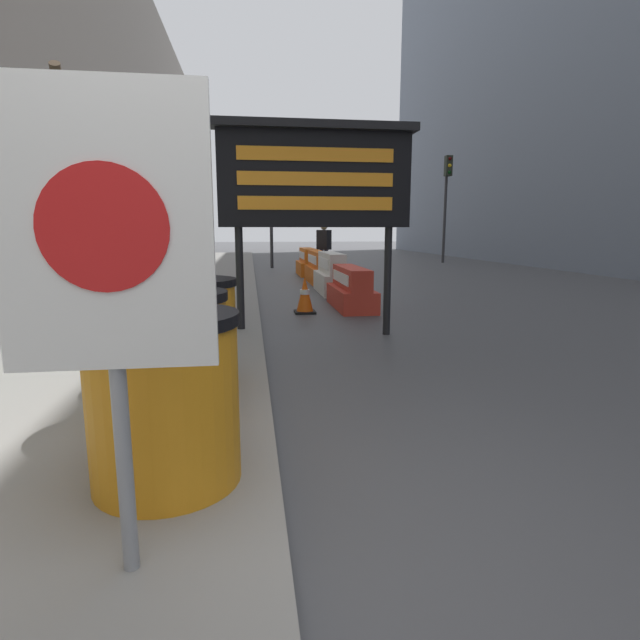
# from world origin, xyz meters

# --- Properties ---
(ground_plane) EXTENTS (120.00, 120.00, 0.00)m
(ground_plane) POSITION_xyz_m (0.00, 0.00, 0.00)
(ground_plane) COLOR #474749
(building_left_facade) EXTENTS (0.40, 50.40, 11.53)m
(building_left_facade) POSITION_xyz_m (-4.33, 9.80, 5.77)
(building_left_facade) COLOR #4C4742
(building_left_facade) RESTS_ON ground_plane
(bare_tree) EXTENTS (1.87, 1.92, 3.63)m
(bare_tree) POSITION_xyz_m (-3.59, 6.48, 1.92)
(bare_tree) COLOR #4C3D2D
(bare_tree) RESTS_ON sidewalk_left
(barrel_drum_foreground) EXTENTS (0.78, 0.78, 0.88)m
(barrel_drum_foreground) POSITION_xyz_m (-0.58, 0.70, 0.57)
(barrel_drum_foreground) COLOR orange
(barrel_drum_foreground) RESTS_ON sidewalk_left
(barrel_drum_middle) EXTENTS (0.78, 0.78, 0.88)m
(barrel_drum_middle) POSITION_xyz_m (-0.67, 1.60, 0.57)
(barrel_drum_middle) COLOR orange
(barrel_drum_middle) RESTS_ON sidewalk_left
(barrel_drum_back) EXTENTS (0.78, 0.78, 0.88)m
(barrel_drum_back) POSITION_xyz_m (-0.64, 2.49, 0.57)
(barrel_drum_back) COLOR orange
(barrel_drum_back) RESTS_ON sidewalk_left
(warning_sign) EXTENTS (0.72, 0.08, 1.78)m
(warning_sign) POSITION_xyz_m (-0.61, -0.00, 1.33)
(warning_sign) COLOR gray
(warning_sign) RESTS_ON sidewalk_left
(message_board) EXTENTS (2.59, 0.36, 2.74)m
(message_board) POSITION_xyz_m (0.72, 4.73, 2.07)
(message_board) COLOR black
(message_board) RESTS_ON ground_plane
(jersey_barrier_red_striped) EXTENTS (0.63, 1.85, 0.75)m
(jersey_barrier_red_striped) POSITION_xyz_m (1.70, 7.15, 0.33)
(jersey_barrier_red_striped) COLOR red
(jersey_barrier_red_striped) RESTS_ON ground_plane
(jersey_barrier_white) EXTENTS (0.59, 1.85, 0.91)m
(jersey_barrier_white) POSITION_xyz_m (1.70, 9.41, 0.40)
(jersey_barrier_white) COLOR silver
(jersey_barrier_white) RESTS_ON ground_plane
(jersey_barrier_orange_far) EXTENTS (0.51, 2.11, 0.86)m
(jersey_barrier_orange_far) POSITION_xyz_m (1.70, 11.69, 0.38)
(jersey_barrier_orange_far) COLOR orange
(jersey_barrier_orange_far) RESTS_ON ground_plane
(jersey_barrier_orange_near) EXTENTS (0.63, 1.76, 0.85)m
(jersey_barrier_orange_near) POSITION_xyz_m (1.70, 14.01, 0.37)
(jersey_barrier_orange_near) COLOR orange
(jersey_barrier_orange_near) RESTS_ON ground_plane
(traffic_cone_near) EXTENTS (0.36, 0.36, 0.64)m
(traffic_cone_near) POSITION_xyz_m (0.79, 6.67, 0.31)
(traffic_cone_near) COLOR black
(traffic_cone_near) RESTS_ON ground_plane
(traffic_light_near_curb) EXTENTS (0.28, 0.45, 3.81)m
(traffic_light_near_curb) POSITION_xyz_m (0.70, 17.14, 2.77)
(traffic_light_near_curb) COLOR #2D2D30
(traffic_light_near_curb) RESTS_ON ground_plane
(traffic_light_far_side) EXTENTS (0.28, 0.45, 4.51)m
(traffic_light_far_side) POSITION_xyz_m (8.29, 19.20, 3.25)
(traffic_light_far_side) COLOR #2D2D30
(traffic_light_far_side) RESTS_ON ground_plane
(pedestrian_worker) EXTENTS (0.48, 0.49, 1.64)m
(pedestrian_worker) POSITION_xyz_m (2.28, 14.45, 0.97)
(pedestrian_worker) COLOR #23283D
(pedestrian_worker) RESTS_ON ground_plane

